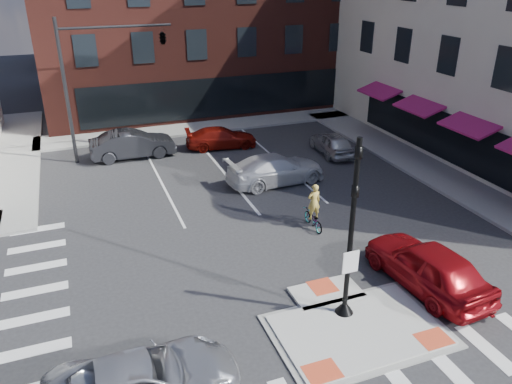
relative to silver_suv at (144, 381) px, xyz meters
name	(u,v)px	position (x,y,z in m)	size (l,w,h in m)	color
ground	(350,322)	(6.65, 0.88, -0.70)	(120.00, 120.00, 0.00)	#28282B
refuge_island	(354,326)	(6.65, 0.63, -0.65)	(5.40, 4.65, 0.13)	gray
sidewalk_e	(426,168)	(17.45, 10.88, -0.62)	(3.00, 24.00, 0.15)	gray
sidewalk_n	(228,124)	(9.65, 22.88, -0.62)	(26.00, 3.00, 0.15)	gray
building_n	(189,0)	(9.65, 32.88, 7.10)	(24.40, 18.40, 15.50)	#4F1E18
building_far_left	(88,17)	(2.65, 52.88, 4.30)	(10.00, 12.00, 10.00)	slate
building_far_right	(194,3)	(15.65, 54.88, 5.30)	(12.00, 12.00, 12.00)	brown
signal_pole	(349,253)	(6.65, 1.28, 1.66)	(0.60, 0.60, 5.98)	black
mast_arm_signal	(137,48)	(3.18, 18.88, 5.51)	(6.10, 2.24, 8.00)	black
silver_suv	(144,381)	(0.00, 0.00, 0.00)	(2.32, 5.02, 1.40)	#BABCC2
red_sedan	(428,266)	(10.15, 1.67, 0.16)	(2.03, 5.05, 1.72)	maroon
white_pickup	(276,169)	(8.78, 12.11, 0.06)	(2.13, 5.24, 1.52)	silver
bg_car_dark	(133,144)	(2.35, 18.59, 0.11)	(1.71, 4.92, 1.62)	#29292E
bg_car_silver	(332,143)	(13.65, 14.97, -0.03)	(1.58, 3.94, 1.34)	#BABEC3
bg_car_red	(221,138)	(7.74, 18.41, -0.06)	(1.78, 4.37, 1.27)	maroon
cyclist	(313,214)	(8.37, 6.97, 0.00)	(0.59, 1.61, 2.06)	#3F3F44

